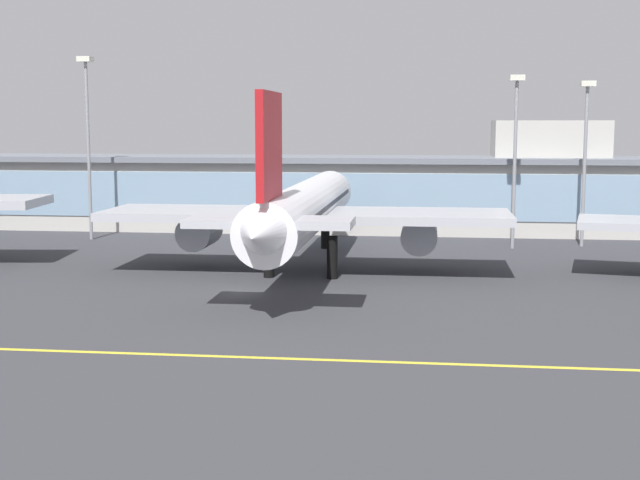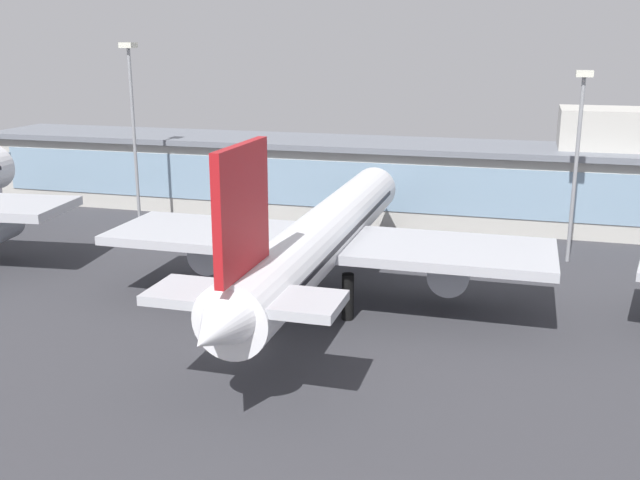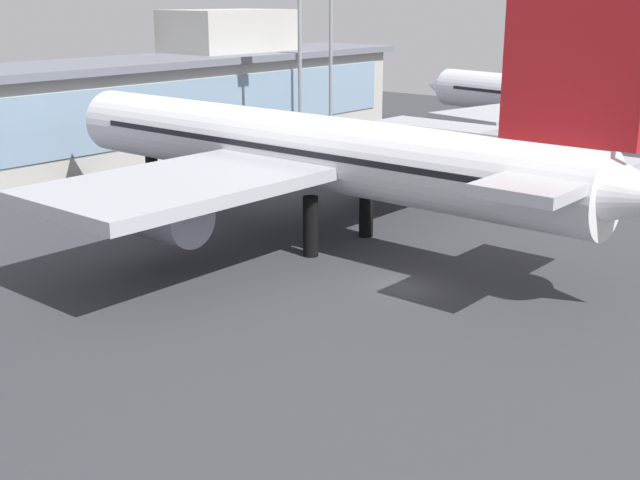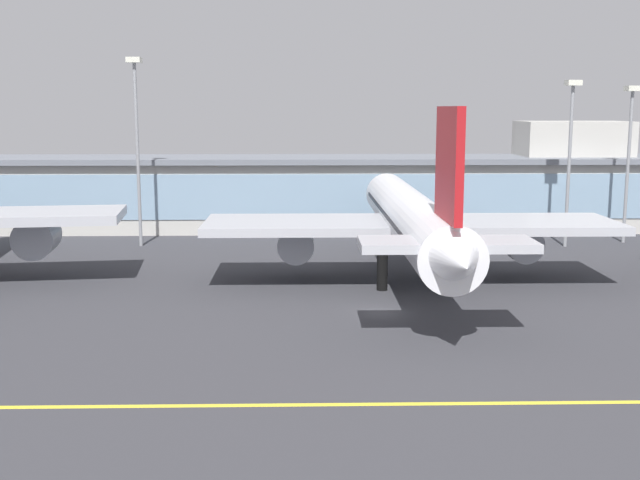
# 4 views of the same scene
# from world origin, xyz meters

# --- Properties ---
(ground_plane) EXTENTS (180.00, 180.00, 0.00)m
(ground_plane) POSITION_xyz_m (0.00, 0.00, 0.00)
(ground_plane) COLOR #38383D
(taxiway_centreline_stripe) EXTENTS (144.00, 0.50, 0.01)m
(taxiway_centreline_stripe) POSITION_xyz_m (0.00, -22.00, 0.01)
(taxiway_centreline_stripe) COLOR yellow
(taxiway_centreline_stripe) RESTS_ON ground
(terminal_building) EXTENTS (117.53, 14.00, 16.13)m
(terminal_building) POSITION_xyz_m (2.02, 49.63, 5.99)
(terminal_building) COLOR beige
(terminal_building) RESTS_ON ground
(airliner_near_right) EXTENTS (42.73, 56.03, 18.22)m
(airliner_near_right) POSITION_xyz_m (4.35, 12.20, 6.65)
(airliner_near_right) COLOR black
(airliner_near_right) RESTS_ON ground
(apron_light_mast_west) EXTENTS (1.80, 1.80, 21.00)m
(apron_light_mast_west) POSITION_xyz_m (36.87, 36.58, 13.99)
(apron_light_mast_west) COLOR gray
(apron_light_mast_west) RESTS_ON ground
(apron_light_mast_centre) EXTENTS (1.80, 1.80, 21.63)m
(apron_light_mast_centre) POSITION_xyz_m (27.85, 33.54, 14.35)
(apron_light_mast_centre) COLOR gray
(apron_light_mast_centre) RESTS_ON ground
(apron_light_mast_east) EXTENTS (1.80, 1.80, 24.52)m
(apron_light_mast_east) POSITION_xyz_m (-28.40, 35.31, 15.95)
(apron_light_mast_east) COLOR gray
(apron_light_mast_east) RESTS_ON ground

